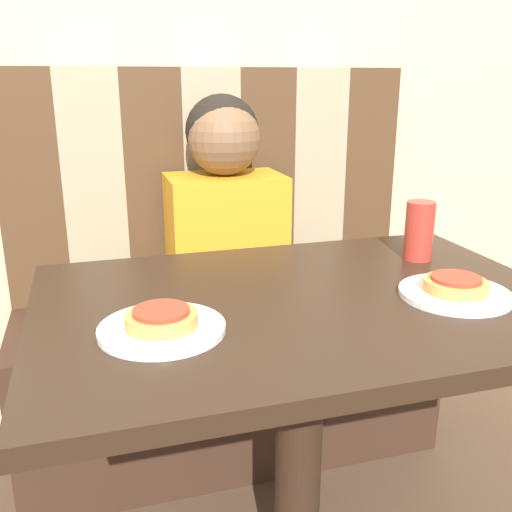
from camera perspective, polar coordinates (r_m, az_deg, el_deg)
name	(u,v)px	position (r m, az deg, el deg)	size (l,w,h in m)	color
wall_back	(201,36)	(1.95, -5.51, 21.05)	(7.00, 0.05, 2.60)	#C6B28E
booth_seat	(228,375)	(1.90, -2.81, -11.81)	(1.29, 0.48, 0.49)	#382319
booth_backrest	(211,182)	(1.88, -4.53, 7.40)	(1.29, 0.08, 0.71)	#4C331E
dining_table	(301,344)	(1.17, 4.55, -8.77)	(1.03, 0.70, 0.76)	black
person	(225,203)	(1.70, -3.13, 5.29)	(0.34, 0.24, 0.64)	orange
plate_left	(162,329)	(0.98, -9.38, -7.19)	(0.22, 0.22, 0.01)	white
plate_right	(455,294)	(1.18, 19.25, -3.59)	(0.22, 0.22, 0.01)	white
pizza_left	(161,318)	(0.97, -9.44, -6.13)	(0.12, 0.12, 0.03)	#C68E47
pizza_right	(456,284)	(1.18, 19.34, -2.69)	(0.12, 0.12, 0.03)	#C68E47
drinking_cup	(419,231)	(1.38, 16.00, 2.45)	(0.07, 0.07, 0.14)	#B23328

